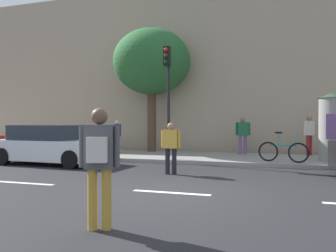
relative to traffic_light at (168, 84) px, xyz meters
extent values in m
plane|color=#232326|center=(1.73, -5.24, -3.08)|extent=(80.00, 80.00, 0.00)
cube|color=gray|center=(1.73, 1.76, -3.00)|extent=(36.00, 4.00, 0.15)
cube|color=silver|center=(-2.27, -5.24, -3.07)|extent=(1.80, 0.16, 0.01)
cube|color=silver|center=(1.73, -5.24, -3.07)|extent=(1.80, 0.16, 0.01)
cube|color=tan|center=(1.73, 6.76, 1.28)|extent=(36.00, 5.00, 8.71)
cylinder|color=black|center=(0.00, 0.11, -1.12)|extent=(0.12, 0.12, 3.61)
cube|color=black|center=(0.00, -0.07, 1.05)|extent=(0.24, 0.24, 0.75)
sphere|color=red|center=(0.00, -0.20, 1.29)|extent=(0.16, 0.16, 0.16)
sphere|color=#3C2906|center=(0.00, -0.20, 1.05)|extent=(0.16, 0.16, 0.16)
sphere|color=#07330F|center=(0.00, -0.20, 0.81)|extent=(0.16, 0.16, 0.16)
cylinder|color=gray|center=(6.01, 1.30, -1.76)|extent=(0.92, 0.92, 2.34)
cone|color=#334C33|center=(6.01, 1.30, -0.49)|extent=(1.02, 1.02, 0.20)
cube|color=#724C84|center=(6.01, 0.83, -1.64)|extent=(0.55, 0.02, 0.90)
cylinder|color=#4C3826|center=(-1.83, 3.19, -1.52)|extent=(0.43, 0.43, 2.82)
ellipsoid|color=#28602D|center=(-1.83, 3.19, 1.52)|extent=(3.82, 3.82, 3.24)
cylinder|color=black|center=(1.05, -2.66, -2.68)|extent=(0.14, 0.14, 0.79)
cylinder|color=black|center=(0.83, -2.67, -2.68)|extent=(0.14, 0.14, 0.79)
cube|color=#B78C33|center=(0.94, -2.67, -2.00)|extent=(0.44, 0.26, 0.56)
cylinder|color=#B78C33|center=(1.20, -2.65, -2.00)|extent=(0.09, 0.09, 0.53)
cylinder|color=#B78C33|center=(0.68, -2.68, -2.00)|extent=(0.09, 0.09, 0.53)
sphere|color=#8C664C|center=(0.94, -2.67, -1.61)|extent=(0.22, 0.22, 0.22)
cube|color=navy|center=(0.93, -2.49, -2.03)|extent=(0.29, 0.17, 0.36)
cylinder|color=#B78C33|center=(1.57, -7.98, -2.63)|extent=(0.14, 0.14, 0.90)
cylinder|color=#B78C33|center=(1.38, -8.05, -2.63)|extent=(0.14, 0.14, 0.90)
cube|color=#4C4C51|center=(1.48, -8.02, -1.86)|extent=(0.47, 0.36, 0.64)
cylinder|color=#4C4C51|center=(1.72, -7.93, -1.86)|extent=(0.09, 0.09, 0.61)
cylinder|color=#4C4C51|center=(1.24, -8.10, -1.86)|extent=(0.09, 0.09, 0.61)
sphere|color=brown|center=(1.48, -8.02, -1.42)|extent=(0.24, 0.24, 0.24)
cube|color=silver|center=(1.53, -8.19, -1.89)|extent=(0.32, 0.24, 0.36)
cylinder|color=maroon|center=(5.34, 3.13, -2.49)|extent=(0.14, 0.14, 0.88)
cylinder|color=maroon|center=(5.47, 3.34, -2.49)|extent=(0.14, 0.14, 0.88)
cube|color=silver|center=(5.41, 3.23, -1.74)|extent=(0.46, 0.54, 0.62)
cylinder|color=silver|center=(5.26, 2.99, -1.74)|extent=(0.09, 0.09, 0.59)
cylinder|color=silver|center=(5.56, 3.48, -1.74)|extent=(0.09, 0.09, 0.59)
sphere|color=#8C664C|center=(5.41, 3.23, -1.31)|extent=(0.24, 0.24, 0.24)
cylinder|color=maroon|center=(-3.18, 2.16, -2.54)|extent=(0.14, 0.14, 0.78)
cylinder|color=maroon|center=(-3.18, 1.96, -2.54)|extent=(0.14, 0.14, 0.78)
cube|color=navy|center=(-3.18, 2.06, -1.86)|extent=(0.25, 0.40, 0.56)
cylinder|color=navy|center=(-3.17, 2.30, -1.86)|extent=(0.09, 0.09, 0.53)
cylinder|color=navy|center=(-3.18, 1.81, -1.86)|extent=(0.09, 0.09, 0.53)
sphere|color=beige|center=(-3.18, 2.06, -1.48)|extent=(0.21, 0.21, 0.21)
cylinder|color=#724C84|center=(2.73, 3.01, -2.51)|extent=(0.14, 0.14, 0.84)
cylinder|color=#724C84|center=(2.50, 2.95, -2.51)|extent=(0.14, 0.14, 0.84)
cube|color=#1E5938|center=(2.62, 2.98, -1.78)|extent=(0.53, 0.36, 0.60)
cylinder|color=#1E5938|center=(2.89, 3.06, -1.78)|extent=(0.09, 0.09, 0.57)
cylinder|color=#1E5938|center=(2.34, 2.91, -1.78)|extent=(0.09, 0.09, 0.57)
sphere|color=#8C664C|center=(2.62, 2.98, -1.37)|extent=(0.23, 0.23, 0.23)
cube|color=navy|center=(2.57, 3.15, -1.81)|extent=(0.31, 0.23, 0.36)
torus|color=black|center=(3.74, 0.44, -2.57)|extent=(0.72, 0.21, 0.72)
torus|color=black|center=(4.77, 0.22, -2.57)|extent=(0.72, 0.21, 0.72)
cylinder|color=teal|center=(4.26, 0.33, -2.32)|extent=(0.93, 0.24, 0.04)
cylinder|color=teal|center=(4.10, 0.36, -2.12)|extent=(0.04, 0.04, 0.45)
cylinder|color=teal|center=(4.67, 0.24, -2.12)|extent=(0.04, 0.04, 0.50)
cube|color=black|center=(4.10, 0.36, -1.87)|extent=(0.26, 0.15, 0.06)
cube|color=silver|center=(-4.10, -1.63, -2.53)|extent=(4.35, 2.02, 0.74)
cube|color=#262D38|center=(-4.31, -1.62, -1.88)|extent=(2.46, 1.75, 0.56)
cylinder|color=black|center=(-5.63, -2.42, -2.76)|extent=(0.65, 0.25, 0.64)
cylinder|color=black|center=(-5.55, -0.70, -2.76)|extent=(0.65, 0.25, 0.64)
cylinder|color=black|center=(-2.65, -2.56, -2.76)|extent=(0.65, 0.25, 0.64)
cylinder|color=black|center=(-2.57, -0.83, -2.76)|extent=(0.65, 0.25, 0.64)
camera|label=1|loc=(3.89, -12.37, -1.51)|focal=35.74mm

